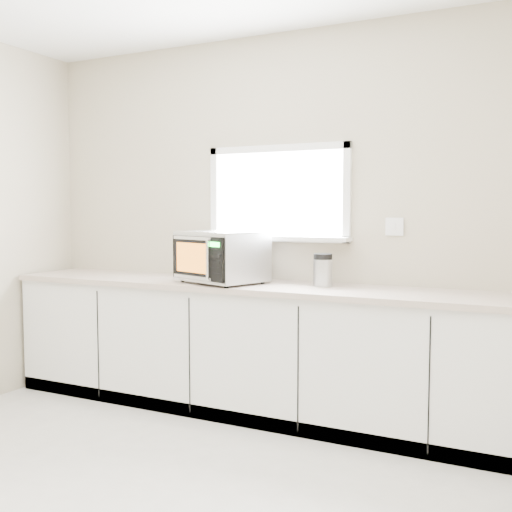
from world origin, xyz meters
The scene contains 7 objects.
back_wall centered at (0.00, 2.00, 1.36)m, with size 4.00×0.17×2.70m.
cabinets centered at (0.00, 1.70, 0.44)m, with size 3.92×0.60×0.88m, color silver.
countertop centered at (0.00, 1.69, 0.90)m, with size 3.92×0.64×0.04m, color #BBAC9B.
microwave centered at (-0.28, 1.63, 1.11)m, with size 0.67×0.60×0.36m.
knife_block centered at (-0.42, 1.58, 1.05)m, with size 0.11×0.22×0.31m.
cutting_board centered at (-0.38, 1.94, 1.06)m, with size 0.29×0.29×0.02m, color olive.
coffee_grinder centered at (0.42, 1.77, 1.03)m, with size 0.13×0.13×0.22m.
Camera 1 is at (1.78, -2.01, 1.43)m, focal length 42.00 mm.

